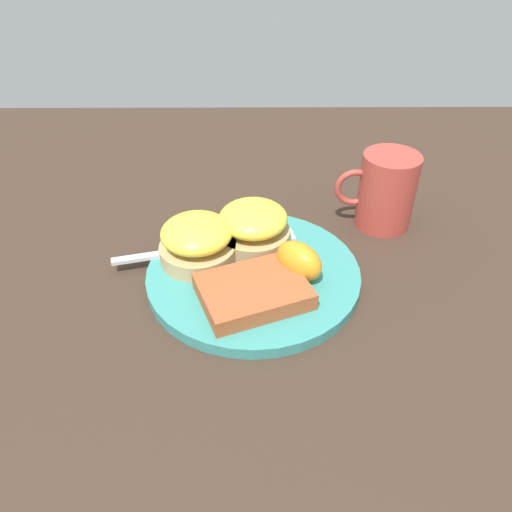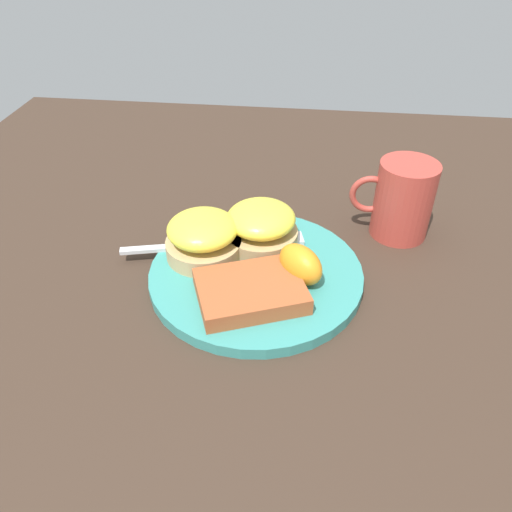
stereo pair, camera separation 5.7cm
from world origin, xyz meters
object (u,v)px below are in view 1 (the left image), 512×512
hashbrown_patty (253,291)px  cup (388,191)px  sandwich_benedict_right (200,241)px  sandwich_benedict_left (257,226)px  fork (221,246)px  orange_wedge (302,261)px

hashbrown_patty → cup: bearing=-136.8°
sandwich_benedict_right → cup: 0.26m
sandwich_benedict_left → fork: bearing=10.2°
sandwich_benedict_right → orange_wedge: (-0.12, 0.03, -0.00)m
sandwich_benedict_right → hashbrown_patty: size_ratio=0.80×
sandwich_benedict_left → sandwich_benedict_right: size_ratio=1.00×
sandwich_benedict_right → fork: bearing=-135.4°
sandwich_benedict_left → fork: sandwich_benedict_left is taller
orange_wedge → cup: (-0.12, -0.13, 0.01)m
sandwich_benedict_left → cup: 0.19m
orange_wedge → fork: bearing=-30.3°
hashbrown_patty → orange_wedge: bearing=-145.8°
sandwich_benedict_left → orange_wedge: size_ratio=1.52×
orange_wedge → cup: cup is taller
sandwich_benedict_left → hashbrown_patty: bearing=86.8°
hashbrown_patty → cup: cup is taller
sandwich_benedict_left → orange_wedge: (-0.05, 0.06, -0.00)m
sandwich_benedict_left → hashbrown_patty: size_ratio=0.80×
fork → orange_wedge: bearing=149.7°
fork → cup: bearing=-161.1°
orange_wedge → sandwich_benedict_right: bearing=-15.8°
sandwich_benedict_right → fork: 0.04m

